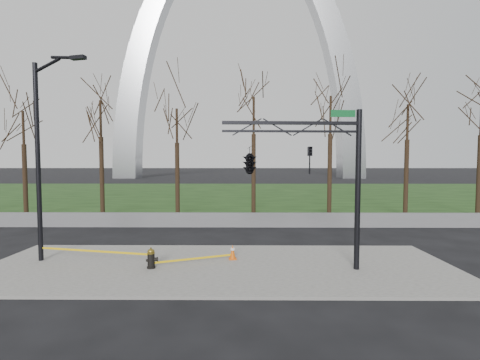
{
  "coord_description": "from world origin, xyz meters",
  "views": [
    {
      "loc": [
        0.9,
        -12.41,
        4.05
      ],
      "look_at": [
        0.79,
        2.0,
        3.3
      ],
      "focal_mm": 24.36,
      "sensor_mm": 36.0,
      "label": 1
    }
  ],
  "objects_px": {
    "traffic_signal_mast": "(271,160)",
    "traffic_cone": "(233,252)",
    "fire_hydrant": "(151,259)",
    "street_light": "(42,147)"
  },
  "relations": [
    {
      "from": "fire_hydrant",
      "to": "street_light",
      "type": "height_order",
      "value": "street_light"
    },
    {
      "from": "traffic_cone",
      "to": "street_light",
      "type": "relative_size",
      "value": 0.07
    },
    {
      "from": "traffic_cone",
      "to": "street_light",
      "type": "bearing_deg",
      "value": -178.0
    },
    {
      "from": "traffic_signal_mast",
      "to": "street_light",
      "type": "bearing_deg",
      "value": 170.31
    },
    {
      "from": "fire_hydrant",
      "to": "traffic_signal_mast",
      "type": "bearing_deg",
      "value": -11.99
    },
    {
      "from": "fire_hydrant",
      "to": "traffic_cone",
      "type": "height_order",
      "value": "fire_hydrant"
    },
    {
      "from": "traffic_cone",
      "to": "traffic_signal_mast",
      "type": "bearing_deg",
      "value": -43.59
    },
    {
      "from": "fire_hydrant",
      "to": "street_light",
      "type": "relative_size",
      "value": 0.1
    },
    {
      "from": "traffic_signal_mast",
      "to": "traffic_cone",
      "type": "bearing_deg",
      "value": 133.67
    },
    {
      "from": "street_light",
      "to": "traffic_signal_mast",
      "type": "distance_m",
      "value": 9.08
    }
  ]
}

